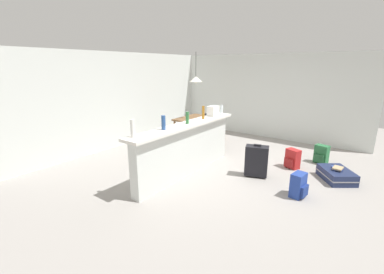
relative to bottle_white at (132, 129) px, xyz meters
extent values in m
cube|color=gray|center=(2.03, -0.43, -1.22)|extent=(13.00, 13.00, 0.05)
cube|color=silver|center=(2.03, 2.62, 0.05)|extent=(6.60, 0.10, 2.50)
cube|color=silver|center=(5.08, -0.13, 0.05)|extent=(0.10, 6.00, 2.50)
cube|color=silver|center=(1.28, -0.09, -0.69)|extent=(2.80, 0.20, 1.00)
cube|color=white|center=(1.28, -0.09, -0.17)|extent=(2.96, 0.40, 0.05)
cylinder|color=silver|center=(0.00, 0.00, 0.00)|extent=(0.07, 0.07, 0.29)
cylinder|color=#284C89|center=(0.67, -0.05, -0.02)|extent=(0.08, 0.08, 0.26)
cylinder|color=#2D6B38|center=(1.31, -0.09, -0.03)|extent=(0.07, 0.07, 0.24)
cylinder|color=#9E661E|center=(1.89, -0.08, 0.00)|extent=(0.06, 0.06, 0.28)
cylinder|color=silver|center=(2.54, -0.14, -0.03)|extent=(0.07, 0.07, 0.23)
cube|color=silver|center=(2.32, -0.06, -0.03)|extent=(0.26, 0.18, 0.22)
cube|color=brown|center=(3.16, 1.04, -0.48)|extent=(1.10, 0.80, 0.04)
cylinder|color=brown|center=(2.67, 0.70, -0.85)|extent=(0.06, 0.06, 0.70)
cylinder|color=brown|center=(3.65, 0.70, -0.85)|extent=(0.06, 0.06, 0.70)
cylinder|color=brown|center=(2.67, 1.38, -0.85)|extent=(0.06, 0.06, 0.70)
cylinder|color=brown|center=(3.65, 1.38, -0.85)|extent=(0.06, 0.06, 0.70)
cube|color=black|center=(3.14, 0.39, -0.77)|extent=(0.48, 0.48, 0.04)
cube|color=black|center=(3.18, 0.56, -0.51)|extent=(0.40, 0.13, 0.48)
cylinder|color=black|center=(2.94, 0.27, -0.99)|extent=(0.04, 0.04, 0.41)
cylinder|color=black|center=(3.26, 0.19, -0.99)|extent=(0.04, 0.04, 0.41)
cylinder|color=black|center=(3.02, 0.58, -0.99)|extent=(0.04, 0.04, 0.41)
cylinder|color=black|center=(3.33, 0.50, -0.99)|extent=(0.04, 0.04, 0.41)
cylinder|color=black|center=(3.14, 1.01, 0.98)|extent=(0.01, 0.01, 0.65)
cone|color=white|center=(3.14, 1.01, 0.61)|extent=(0.34, 0.34, 0.14)
sphere|color=white|center=(3.14, 1.01, 0.53)|extent=(0.07, 0.07, 0.07)
cube|color=#1E284C|center=(2.75, -2.62, -1.09)|extent=(0.83, 0.79, 0.22)
cube|color=gray|center=(2.75, -2.62, -1.09)|extent=(0.85, 0.81, 0.02)
cube|color=#2D2D33|center=(3.09, -2.38, -1.09)|extent=(0.22, 0.23, 0.02)
cube|color=#233D93|center=(1.63, -2.19, -0.99)|extent=(0.30, 0.22, 0.42)
cube|color=navy|center=(1.62, -2.30, -1.06)|extent=(0.23, 0.09, 0.19)
cube|color=black|center=(1.58, -2.08, -1.01)|extent=(0.04, 0.03, 0.36)
cube|color=black|center=(1.72, -2.10, -1.01)|extent=(0.04, 0.03, 0.36)
cube|color=black|center=(2.01, -1.28, -0.87)|extent=(0.37, 0.49, 0.60)
cylinder|color=black|center=(2.07, -1.46, -1.17)|extent=(0.05, 0.07, 0.06)
cylinder|color=black|center=(1.95, -1.10, -1.17)|extent=(0.05, 0.07, 0.06)
cube|color=#232328|center=(2.01, -1.28, -0.55)|extent=(0.08, 0.15, 0.04)
cube|color=red|center=(2.90, -1.74, -0.99)|extent=(0.28, 0.33, 0.42)
cube|color=maroon|center=(2.80, -1.70, -1.06)|extent=(0.14, 0.23, 0.19)
cube|color=black|center=(3.02, -1.72, -1.01)|extent=(0.04, 0.04, 0.36)
cube|color=black|center=(2.97, -1.85, -1.01)|extent=(0.04, 0.04, 0.36)
cube|color=#286B3D|center=(3.59, -2.18, -0.99)|extent=(0.24, 0.32, 0.42)
cube|color=#205530|center=(3.48, -2.16, -1.06)|extent=(0.11, 0.23, 0.19)
cube|color=black|center=(3.71, -2.14, -1.01)|extent=(0.03, 0.04, 0.36)
cube|color=black|center=(3.67, -2.28, -1.01)|extent=(0.03, 0.04, 0.36)
cube|color=#334C99|center=(2.77, -2.61, -0.96)|extent=(0.26, 0.22, 0.03)
cube|color=tan|center=(2.73, -2.63, -0.93)|extent=(0.23, 0.18, 0.03)
camera|label=1|loc=(-2.66, -3.12, 0.96)|focal=24.35mm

